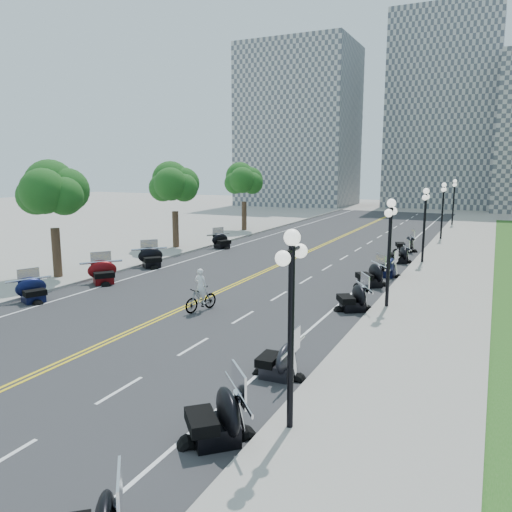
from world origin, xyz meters
The scene contains 47 objects.
ground centered at (0.00, 0.00, 0.00)m, with size 160.00×160.00×0.00m, color gray.
road centered at (0.00, 10.00, 0.00)m, with size 16.00×90.00×0.01m, color #333335.
centerline_yellow_a centered at (-0.12, 10.00, 0.01)m, with size 0.12×90.00×0.00m, color yellow.
centerline_yellow_b centered at (0.12, 10.00, 0.01)m, with size 0.12×90.00×0.00m, color yellow.
edge_line_north centered at (6.40, 10.00, 0.01)m, with size 0.12×90.00×0.00m, color white.
edge_line_south centered at (-6.40, 10.00, 0.01)m, with size 0.12×90.00×0.00m, color white.
lane_dash_4 centered at (3.20, -8.00, 0.01)m, with size 0.12×2.00×0.00m, color white.
lane_dash_5 centered at (3.20, -4.00, 0.01)m, with size 0.12×2.00×0.00m, color white.
lane_dash_6 centered at (3.20, 0.00, 0.01)m, with size 0.12×2.00×0.00m, color white.
lane_dash_7 centered at (3.20, 4.00, 0.01)m, with size 0.12×2.00×0.00m, color white.
lane_dash_8 centered at (3.20, 8.00, 0.01)m, with size 0.12×2.00×0.00m, color white.
lane_dash_9 centered at (3.20, 12.00, 0.01)m, with size 0.12×2.00×0.00m, color white.
lane_dash_10 centered at (3.20, 16.00, 0.01)m, with size 0.12×2.00×0.00m, color white.
lane_dash_11 centered at (3.20, 20.00, 0.01)m, with size 0.12×2.00×0.00m, color white.
lane_dash_12 centered at (3.20, 24.00, 0.01)m, with size 0.12×2.00×0.00m, color white.
lane_dash_13 centered at (3.20, 28.00, 0.01)m, with size 0.12×2.00×0.00m, color white.
lane_dash_14 centered at (3.20, 32.00, 0.01)m, with size 0.12×2.00×0.00m, color white.
lane_dash_15 centered at (3.20, 36.00, 0.01)m, with size 0.12×2.00×0.00m, color white.
lane_dash_16 centered at (3.20, 40.00, 0.01)m, with size 0.12×2.00×0.00m, color white.
lane_dash_17 centered at (3.20, 44.00, 0.01)m, with size 0.12×2.00×0.00m, color white.
lane_dash_18 centered at (3.20, 48.00, 0.01)m, with size 0.12×2.00×0.00m, color white.
lane_dash_19 centered at (3.20, 52.00, 0.01)m, with size 0.12×2.00×0.00m, color white.
sidewalk_north centered at (10.50, 10.00, 0.07)m, with size 5.00×90.00×0.15m, color #9E9991.
sidewalk_south centered at (-10.50, 10.00, 0.07)m, with size 5.00×90.00×0.15m, color #9E9991.
distant_block_a centered at (-18.00, 62.00, 13.00)m, with size 18.00×14.00×26.00m, color gray.
distant_block_b centered at (4.00, 68.00, 15.00)m, with size 16.00×12.00×30.00m, color gray.
street_lamp_1 centered at (8.60, -8.00, 2.60)m, with size 0.50×1.20×4.90m, color black, non-canonical shape.
street_lamp_2 centered at (8.60, 4.00, 2.60)m, with size 0.50×1.20×4.90m, color black, non-canonical shape.
street_lamp_3 centered at (8.60, 16.00, 2.60)m, with size 0.50×1.20×4.90m, color black, non-canonical shape.
street_lamp_4 centered at (8.60, 28.00, 2.60)m, with size 0.50×1.20×4.90m, color black, non-canonical shape.
street_lamp_5 centered at (8.60, 40.00, 2.60)m, with size 0.50×1.20×4.90m, color black, non-canonical shape.
tree_2 centered at (-10.00, 2.00, 4.75)m, with size 4.80×4.80×9.20m, color #235619, non-canonical shape.
tree_3 centered at (-10.00, 14.00, 4.75)m, with size 4.80×4.80×9.20m, color #235619, non-canonical shape.
tree_4 centered at (-10.00, 26.00, 4.75)m, with size 4.80×4.80×9.20m, color #235619, non-canonical shape.
motorcycle_n_3 centered at (7.15, -9.18, 0.73)m, with size 2.07×2.07×1.45m, color black, non-canonical shape.
motorcycle_n_4 centered at (7.02, -5.08, 0.65)m, with size 1.86×1.86×1.30m, color black, non-canonical shape.
motorcycle_n_6 centered at (7.23, 3.11, 0.68)m, with size 1.95×1.95×1.37m, color black, non-canonical shape.
motorcycle_n_7 centered at (6.89, 8.07, 0.72)m, with size 2.07×2.07×1.45m, color black, non-canonical shape.
motorcycle_n_8 centered at (7.19, 10.97, 0.67)m, with size 1.90×1.90×1.33m, color black, non-canonical shape.
motorcycle_n_9 centered at (7.12, 15.69, 0.66)m, with size 1.87×1.87×1.31m, color black, non-canonical shape.
motorcycle_n_10 centered at (6.73, 20.38, 0.70)m, with size 2.00×2.00×1.40m, color black, non-canonical shape.
motorcycle_s_5 centered at (-7.15, -2.20, 0.65)m, with size 1.85×1.85×1.29m, color black, non-canonical shape.
motorcycle_s_6 centered at (-6.79, 2.25, 0.71)m, with size 2.02×2.02×1.42m, color #590A0C, non-canonical shape.
motorcycle_s_7 centered at (-7.17, 7.15, 0.71)m, with size 2.03×2.03×1.42m, color black, non-canonical shape.
motorcycle_s_9 centered at (-6.83, 15.83, 0.67)m, with size 1.90×1.90×1.33m, color black, non-canonical shape.
bicycle centered at (1.02, 0.03, 0.56)m, with size 0.53×1.86×1.12m, color #A51414.
cyclist_rider centered at (1.02, 0.03, 1.94)m, with size 0.60×0.39×1.64m, color silver.
Camera 1 is at (12.80, -18.68, 6.54)m, focal length 35.00 mm.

